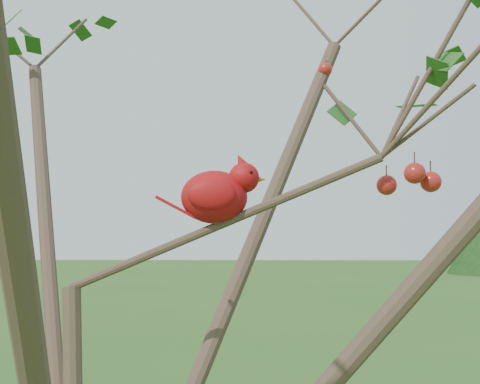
{
  "coord_description": "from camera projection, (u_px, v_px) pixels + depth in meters",
  "views": [
    {
      "loc": [
        0.3,
        -1.08,
        2.06
      ],
      "look_at": [
        0.28,
        0.08,
        2.14
      ],
      "focal_mm": 45.0,
      "sensor_mm": 36.0,
      "label": 1
    }
  ],
  "objects": [
    {
      "name": "cardinal",
      "position": [
        218.0,
        194.0,
        1.16
      ],
      "size": [
        0.21,
        0.11,
        0.15
      ],
      "rotation": [
        0.0,
        0.0,
        0.05
      ],
      "color": "#A00D10",
      "rests_on": "ground"
    },
    {
      "name": "distant_trees",
      "position": [
        159.0,
        246.0,
        24.23
      ],
      "size": [
        37.01,
        12.65,
        3.02
      ],
      "color": "#412E23",
      "rests_on": "ground"
    },
    {
      "name": "crabapple_tree",
      "position": [
        95.0,
        197.0,
        1.07
      ],
      "size": [
        2.35,
        2.05,
        2.95
      ],
      "color": "#412E23",
      "rests_on": "ground"
    }
  ]
}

